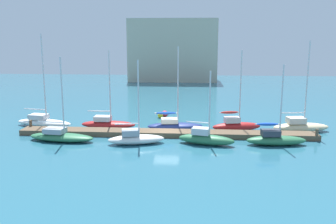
{
  "coord_description": "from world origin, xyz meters",
  "views": [
    {
      "loc": [
        2.74,
        -34.96,
        9.51
      ],
      "look_at": [
        0.0,
        2.0,
        2.0
      ],
      "focal_mm": 39.3,
      "sensor_mm": 36.0,
      "label": 1
    }
  ],
  "objects_px": {
    "sailboat_3": "(136,138)",
    "sailboat_6": "(236,125)",
    "sailboat_5": "(206,138)",
    "harbor_building_distant": "(173,50)",
    "sailboat_1": "(61,136)",
    "mooring_buoy_yellow": "(160,115)",
    "sailboat_2": "(108,123)",
    "sailboat_4": "(174,125)",
    "sailboat_0": "(43,121)",
    "mooring_buoy_red": "(165,114)",
    "sailboat_8": "(300,126)",
    "sailboat_7": "(275,139)"
  },
  "relations": [
    {
      "from": "sailboat_5",
      "to": "sailboat_6",
      "type": "bearing_deg",
      "value": 71.16
    },
    {
      "from": "mooring_buoy_yellow",
      "to": "sailboat_0",
      "type": "bearing_deg",
      "value": -157.26
    },
    {
      "from": "sailboat_6",
      "to": "harbor_building_distant",
      "type": "bearing_deg",
      "value": 88.99
    },
    {
      "from": "mooring_buoy_red",
      "to": "sailboat_1",
      "type": "bearing_deg",
      "value": -128.05
    },
    {
      "from": "sailboat_3",
      "to": "sailboat_6",
      "type": "relative_size",
      "value": 0.92
    },
    {
      "from": "sailboat_5",
      "to": "sailboat_3",
      "type": "bearing_deg",
      "value": -164.37
    },
    {
      "from": "harbor_building_distant",
      "to": "sailboat_6",
      "type": "bearing_deg",
      "value": -78.53
    },
    {
      "from": "sailboat_2",
      "to": "sailboat_8",
      "type": "height_order",
      "value": "sailboat_8"
    },
    {
      "from": "sailboat_2",
      "to": "sailboat_0",
      "type": "bearing_deg",
      "value": 178.15
    },
    {
      "from": "sailboat_7",
      "to": "sailboat_6",
      "type": "bearing_deg",
      "value": 116.7
    },
    {
      "from": "sailboat_4",
      "to": "sailboat_7",
      "type": "relative_size",
      "value": 1.19
    },
    {
      "from": "mooring_buoy_red",
      "to": "sailboat_2",
      "type": "bearing_deg",
      "value": -132.87
    },
    {
      "from": "sailboat_0",
      "to": "sailboat_6",
      "type": "distance_m",
      "value": 20.76
    },
    {
      "from": "sailboat_1",
      "to": "mooring_buoy_yellow",
      "type": "bearing_deg",
      "value": 58.8
    },
    {
      "from": "sailboat_2",
      "to": "harbor_building_distant",
      "type": "relative_size",
      "value": 0.43
    },
    {
      "from": "sailboat_5",
      "to": "harbor_building_distant",
      "type": "xyz_separation_m",
      "value": [
        -6.01,
        51.03,
        6.18
      ]
    },
    {
      "from": "sailboat_1",
      "to": "sailboat_3",
      "type": "distance_m",
      "value": 7.16
    },
    {
      "from": "sailboat_5",
      "to": "sailboat_6",
      "type": "distance_m",
      "value": 6.2
    },
    {
      "from": "sailboat_3",
      "to": "sailboat_5",
      "type": "height_order",
      "value": "sailboat_3"
    },
    {
      "from": "sailboat_3",
      "to": "harbor_building_distant",
      "type": "distance_m",
      "value": 51.68
    },
    {
      "from": "sailboat_1",
      "to": "sailboat_5",
      "type": "height_order",
      "value": "sailboat_1"
    },
    {
      "from": "sailboat_6",
      "to": "sailboat_8",
      "type": "height_order",
      "value": "sailboat_8"
    },
    {
      "from": "sailboat_2",
      "to": "sailboat_7",
      "type": "relative_size",
      "value": 1.13
    },
    {
      "from": "sailboat_1",
      "to": "sailboat_5",
      "type": "distance_m",
      "value": 13.5
    },
    {
      "from": "mooring_buoy_yellow",
      "to": "sailboat_3",
      "type": "bearing_deg",
      "value": -96.12
    },
    {
      "from": "sailboat_5",
      "to": "mooring_buoy_yellow",
      "type": "bearing_deg",
      "value": 128.49
    },
    {
      "from": "sailboat_6",
      "to": "harbor_building_distant",
      "type": "relative_size",
      "value": 0.43
    },
    {
      "from": "mooring_buoy_red",
      "to": "harbor_building_distant",
      "type": "relative_size",
      "value": 0.04
    },
    {
      "from": "sailboat_3",
      "to": "sailboat_8",
      "type": "xyz_separation_m",
      "value": [
        16.22,
        5.66,
        0.06
      ]
    },
    {
      "from": "sailboat_0",
      "to": "mooring_buoy_yellow",
      "type": "xyz_separation_m",
      "value": [
        12.32,
        5.17,
        -0.23
      ]
    },
    {
      "from": "sailboat_1",
      "to": "sailboat_4",
      "type": "xyz_separation_m",
      "value": [
        10.35,
        5.17,
        0.04
      ]
    },
    {
      "from": "mooring_buoy_yellow",
      "to": "sailboat_4",
      "type": "bearing_deg",
      "value": -70.18
    },
    {
      "from": "sailboat_5",
      "to": "sailboat_1",
      "type": "bearing_deg",
      "value": -167.5
    },
    {
      "from": "sailboat_0",
      "to": "sailboat_2",
      "type": "relative_size",
      "value": 1.21
    },
    {
      "from": "sailboat_7",
      "to": "sailboat_8",
      "type": "relative_size",
      "value": 0.79
    },
    {
      "from": "sailboat_1",
      "to": "mooring_buoy_red",
      "type": "distance_m",
      "value": 14.34
    },
    {
      "from": "sailboat_7",
      "to": "sailboat_8",
      "type": "xyz_separation_m",
      "value": [
        3.6,
        5.11,
        0.01
      ]
    },
    {
      "from": "sailboat_1",
      "to": "sailboat_3",
      "type": "bearing_deg",
      "value": 3.27
    },
    {
      "from": "sailboat_4",
      "to": "mooring_buoy_red",
      "type": "bearing_deg",
      "value": 97.05
    },
    {
      "from": "sailboat_1",
      "to": "sailboat_8",
      "type": "bearing_deg",
      "value": 19.31
    },
    {
      "from": "sailboat_5",
      "to": "sailboat_8",
      "type": "xyz_separation_m",
      "value": [
        9.87,
        5.39,
        0.01
      ]
    },
    {
      "from": "sailboat_6",
      "to": "sailboat_7",
      "type": "distance_m",
      "value": 5.81
    },
    {
      "from": "sailboat_7",
      "to": "sailboat_8",
      "type": "bearing_deg",
      "value": 50.61
    },
    {
      "from": "sailboat_6",
      "to": "sailboat_7",
      "type": "bearing_deg",
      "value": -71.52
    },
    {
      "from": "sailboat_4",
      "to": "sailboat_8",
      "type": "distance_m",
      "value": 13.02
    },
    {
      "from": "sailboat_4",
      "to": "sailboat_5",
      "type": "relative_size",
      "value": 1.3
    },
    {
      "from": "sailboat_4",
      "to": "sailboat_5",
      "type": "xyz_separation_m",
      "value": [
        3.15,
        -5.32,
        0.06
      ]
    },
    {
      "from": "mooring_buoy_yellow",
      "to": "sailboat_2",
      "type": "bearing_deg",
      "value": -133.04
    },
    {
      "from": "sailboat_3",
      "to": "mooring_buoy_red",
      "type": "bearing_deg",
      "value": 68.97
    },
    {
      "from": "sailboat_1",
      "to": "harbor_building_distant",
      "type": "distance_m",
      "value": 51.81
    }
  ]
}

